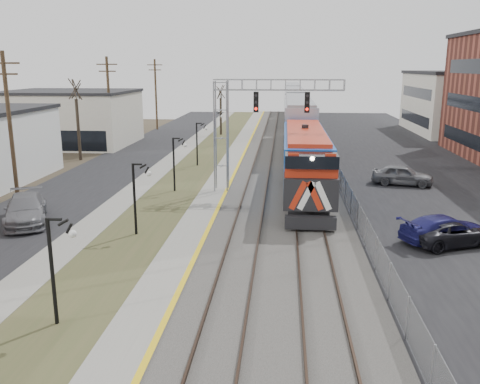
# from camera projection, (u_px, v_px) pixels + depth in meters

# --- Properties ---
(street_west) EXTENTS (7.00, 120.00, 0.04)m
(street_west) POSITION_uv_depth(u_px,v_px,m) (108.00, 171.00, 44.90)
(street_west) COLOR black
(street_west) RESTS_ON ground
(sidewalk) EXTENTS (2.00, 120.00, 0.08)m
(sidewalk) POSITION_uv_depth(u_px,v_px,m) (158.00, 171.00, 44.52)
(sidewalk) COLOR gray
(sidewalk) RESTS_ON ground
(grass_median) EXTENTS (4.00, 120.00, 0.06)m
(grass_median) POSITION_uv_depth(u_px,v_px,m) (192.00, 172.00, 44.27)
(grass_median) COLOR #3E4525
(grass_median) RESTS_ON ground
(platform) EXTENTS (2.00, 120.00, 0.24)m
(platform) POSITION_uv_depth(u_px,v_px,m) (226.00, 172.00, 44.00)
(platform) COLOR gray
(platform) RESTS_ON ground
(ballast_bed) EXTENTS (8.00, 120.00, 0.20)m
(ballast_bed) POSITION_uv_depth(u_px,v_px,m) (284.00, 173.00, 43.58)
(ballast_bed) COLOR #595651
(ballast_bed) RESTS_ON ground
(parking_lot) EXTENTS (16.00, 120.00, 0.04)m
(parking_lot) POSITION_uv_depth(u_px,v_px,m) (427.00, 176.00, 42.60)
(parking_lot) COLOR black
(parking_lot) RESTS_ON ground
(platform_edge) EXTENTS (0.24, 120.00, 0.01)m
(platform_edge) POSITION_uv_depth(u_px,v_px,m) (236.00, 170.00, 43.89)
(platform_edge) COLOR gold
(platform_edge) RESTS_ON platform
(track_near) EXTENTS (1.58, 120.00, 0.15)m
(track_near) POSITION_uv_depth(u_px,v_px,m) (260.00, 170.00, 43.71)
(track_near) COLOR #2D2119
(track_near) RESTS_ON ballast_bed
(track_far) EXTENTS (1.58, 120.00, 0.15)m
(track_far) POSITION_uv_depth(u_px,v_px,m) (301.00, 171.00, 43.42)
(track_far) COLOR #2D2119
(track_far) RESTS_ON ballast_bed
(train) EXTENTS (3.00, 85.85, 5.33)m
(train) POSITION_uv_depth(u_px,v_px,m) (295.00, 112.00, 70.15)
(train) COLOR #154DAF
(train) RESTS_ON ground
(signal_gantry) EXTENTS (9.00, 1.07, 8.15)m
(signal_gantry) POSITION_uv_depth(u_px,v_px,m) (245.00, 116.00, 35.72)
(signal_gantry) COLOR gray
(signal_gantry) RESTS_ON ground
(lampposts) EXTENTS (0.14, 62.14, 4.00)m
(lampposts) POSITION_uv_depth(u_px,v_px,m) (136.00, 198.00, 27.63)
(lampposts) COLOR black
(lampposts) RESTS_ON ground
(utility_poles) EXTENTS (0.28, 80.28, 10.00)m
(utility_poles) POSITION_uv_depth(u_px,v_px,m) (10.00, 127.00, 34.28)
(utility_poles) COLOR #4C3823
(utility_poles) RESTS_ON ground
(fence) EXTENTS (0.04, 120.00, 1.60)m
(fence) POSITION_uv_depth(u_px,v_px,m) (333.00, 166.00, 43.07)
(fence) COLOR gray
(fence) RESTS_ON ground
(bare_trees) EXTENTS (12.30, 42.30, 5.95)m
(bare_trees) POSITION_uv_depth(u_px,v_px,m) (108.00, 135.00, 48.13)
(bare_trees) COLOR #382D23
(bare_trees) RESTS_ON ground
(car_lot_c) EXTENTS (5.09, 3.69, 1.29)m
(car_lot_c) POSITION_uv_depth(u_px,v_px,m) (452.00, 234.00, 26.06)
(car_lot_c) COLOR black
(car_lot_c) RESTS_ON ground
(car_lot_d) EXTENTS (5.29, 3.77, 1.42)m
(car_lot_d) POSITION_uv_depth(u_px,v_px,m) (445.00, 230.00, 26.46)
(car_lot_d) COLOR navy
(car_lot_d) RESTS_ON ground
(car_lot_e) EXTENTS (4.89, 2.80, 1.57)m
(car_lot_e) POSITION_uv_depth(u_px,v_px,m) (402.00, 175.00, 39.30)
(car_lot_e) COLOR slate
(car_lot_e) RESTS_ON ground
(car_street_b) EXTENTS (4.35, 5.96, 1.60)m
(car_street_b) POSITION_uv_depth(u_px,v_px,m) (26.00, 210.00, 29.79)
(car_street_b) COLOR slate
(car_street_b) RESTS_ON ground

